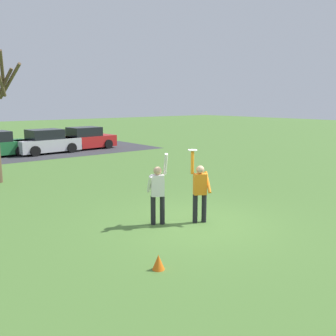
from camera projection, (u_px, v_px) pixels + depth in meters
ground_plane at (195, 223)px, 10.59m from camera, size 120.00×120.00×0.00m
person_catcher at (200, 189)px, 10.51m from camera, size 0.58×0.53×2.08m
person_defender at (158, 190)px, 10.34m from camera, size 0.65×0.62×2.04m
frisbee_disc at (193, 150)px, 10.28m from camera, size 0.26×0.26×0.02m
parked_car_silver at (47, 142)px, 24.71m from camera, size 4.22×2.26×1.59m
parked_car_red at (86, 139)px, 26.85m from camera, size 4.22×2.26×1.59m
field_cone_orange at (158, 262)px, 7.65m from camera, size 0.26×0.26×0.32m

